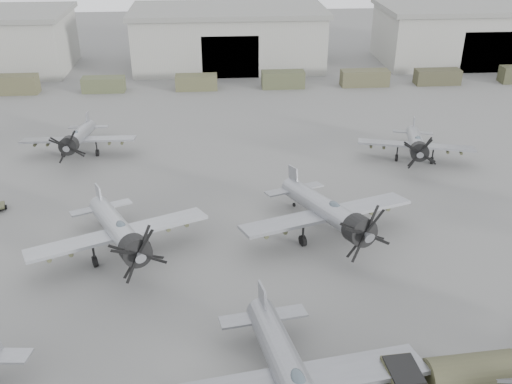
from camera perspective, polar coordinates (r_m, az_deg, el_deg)
ground at (r=34.93m, az=0.76°, el=-14.80°), size 220.00×220.00×0.00m
hangar_center at (r=89.76m, az=-2.76°, el=15.22°), size 29.00×14.80×8.70m
hangar_right at (r=98.39m, az=20.75°, el=14.65°), size 29.00×14.80×8.70m
support_truck_1 at (r=83.27m, az=-23.08°, el=9.87°), size 6.33×2.20×2.48m
support_truck_2 at (r=80.37m, az=-15.00°, el=10.35°), size 5.60×2.20×1.96m
support_truck_3 at (r=79.01m, az=-5.97°, el=10.87°), size 5.63×2.20×2.01m
support_truck_4 at (r=79.49m, az=2.72°, el=11.18°), size 5.83×2.20×2.27m
support_truck_5 at (r=81.63m, az=10.81°, el=11.14°), size 6.57×2.20×2.19m
support_truck_6 at (r=84.85m, az=17.68°, el=10.92°), size 6.22×2.20×2.07m
aircraft_near_1 at (r=29.21m, az=3.74°, el=-18.43°), size 14.15×12.73×5.62m
aircraft_mid_1 at (r=41.57m, az=-13.48°, el=-3.87°), size 12.81×11.60×5.23m
aircraft_mid_2 at (r=42.97m, az=7.35°, el=-2.00°), size 13.64×12.28×5.47m
aircraft_far_0 at (r=59.74m, az=-17.41°, el=5.20°), size 11.26×10.13×4.52m
aircraft_far_1 at (r=57.84m, az=15.74°, el=4.70°), size 11.32×10.19×4.51m
fuel_tanker at (r=32.28m, az=18.93°, el=-17.16°), size 7.33×3.66×2.77m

